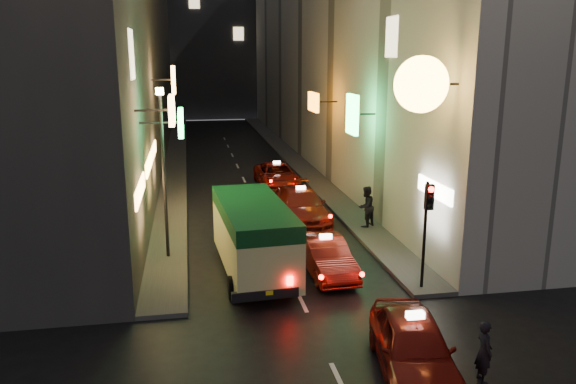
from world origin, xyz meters
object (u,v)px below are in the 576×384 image
taxi_near (414,342)px  minibus (253,230)px  pedestrian_crossing (484,348)px  lamp_post (163,162)px  traffic_light (428,213)px

taxi_near → minibus: bearing=113.2°
taxi_near → pedestrian_crossing: 1.60m
minibus → lamp_post: 4.17m
traffic_light → lamp_post: lamp_post is taller
minibus → traffic_light: size_ratio=1.75×
minibus → lamp_post: size_ratio=0.98×
pedestrian_crossing → lamp_post: bearing=40.4°
pedestrian_crossing → lamp_post: 12.49m
taxi_near → traffic_light: 5.31m
taxi_near → lamp_post: bearing=123.7°
minibus → taxi_near: size_ratio=1.09×
minibus → pedestrian_crossing: minibus is taller
taxi_near → pedestrian_crossing: (1.50, -0.57, 0.02)m
pedestrian_crossing → traffic_light: 5.41m
minibus → taxi_near: (3.00, -6.99, -0.78)m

